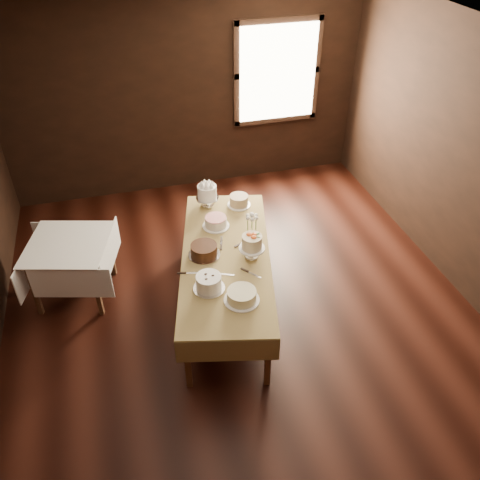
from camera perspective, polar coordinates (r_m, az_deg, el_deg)
name	(u,v)px	position (r m, az deg, el deg)	size (l,w,h in m)	color
floor	(245,321)	(5.38, 0.57, -9.34)	(5.00, 6.00, 0.01)	black
ceiling	(247,55)	(3.86, 0.84, 20.57)	(5.00, 6.00, 0.01)	beige
wall_back	(186,95)	(7.09, -6.28, 16.33)	(5.00, 0.02, 2.80)	black
window	(278,73)	(7.27, 4.37, 18.65)	(1.10, 0.05, 1.30)	#FFEABF
display_table	(226,259)	(5.12, -1.63, -2.18)	(1.41, 2.44, 0.71)	#4A2D1B
side_table	(69,249)	(5.60, -19.16, -1.04)	(1.04, 1.04, 0.71)	#4A2D1B
cake_meringue	(207,197)	(5.77, -3.80, 5.02)	(0.30, 0.30, 0.28)	silver
cake_speckled	(239,201)	(5.81, -0.13, 4.54)	(0.27, 0.27, 0.13)	white
cake_lattice	(216,222)	(5.46, -2.81, 2.04)	(0.34, 0.34, 0.11)	white
cake_chocolate	(204,251)	(5.06, -4.17, -1.23)	(0.38, 0.38, 0.13)	silver
cake_flowers	(252,248)	(4.99, 1.38, -0.87)	(0.27, 0.27, 0.27)	white
cake_swirl	(209,283)	(4.66, -3.62, -4.96)	(0.33, 0.33, 0.15)	silver
cake_cream	(242,296)	(4.55, 0.19, -6.48)	(0.33, 0.33, 0.12)	white
cake_server_a	(227,274)	(4.85, -1.54, -3.99)	(0.24, 0.03, 0.01)	silver
cake_server_b	(255,275)	(4.84, 1.70, -4.05)	(0.24, 0.03, 0.01)	silver
cake_server_c	(221,240)	(5.28, -2.15, -0.06)	(0.24, 0.03, 0.01)	silver
cake_server_d	(246,241)	(5.27, 0.69, -0.09)	(0.24, 0.03, 0.01)	silver
cake_server_e	(194,273)	(4.88, -5.33, -3.81)	(0.24, 0.03, 0.01)	silver
flower_vase	(252,235)	(5.25, 1.35, 0.53)	(0.12, 0.12, 0.12)	#2D2823
flower_bouquet	(252,222)	(5.14, 1.38, 2.14)	(0.14, 0.14, 0.20)	white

